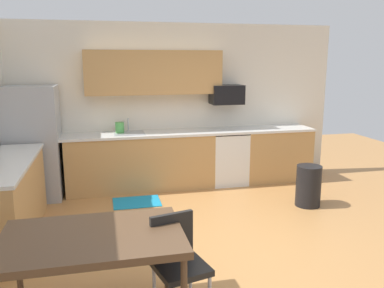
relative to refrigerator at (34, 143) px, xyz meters
The scene contains 18 objects.
ground_plane 3.23m from the refrigerator, 45.52° to the right, with size 12.00×12.00×0.00m, color #B77F47.
wall_back 2.28m from the refrigerator, 11.16° to the left, with size 5.80×0.10×2.70m, color silver.
cabinet_run_back 1.67m from the refrigerator, ahead, with size 2.37×0.60×0.90m, color tan.
cabinet_run_back_right 4.01m from the refrigerator, ahead, with size 1.18×0.60×0.90m, color tan.
cabinet_run_left 1.48m from the refrigerator, 94.83° to the right, with size 0.60×2.00×0.90m, color tan.
countertop_back 2.18m from the refrigerator, ahead, with size 4.80×0.64×0.04m, color silver.
countertop_left 1.43m from the refrigerator, 94.83° to the right, with size 0.64×2.00×0.04m, color silver.
upper_cabinets_back 2.16m from the refrigerator, ahead, with size 2.20×0.34×0.70m, color tan.
refrigerator is the anchor object (origin of this frame).
oven_range 3.13m from the refrigerator, ahead, with size 0.60×0.60×0.91m.
microwave 3.18m from the refrigerator, ahead, with size 0.54×0.36×0.32m, color black.
sink_basin 1.45m from the refrigerator, ahead, with size 0.48×0.40×0.14m, color #A5A8AD.
sink_faucet 1.48m from the refrigerator, 10.22° to the left, with size 0.02×0.02×0.24m, color #B2B5BA.
dining_table 3.42m from the refrigerator, 74.44° to the right, with size 1.40×0.90×0.77m.
chair_near_table 3.68m from the refrigerator, 64.42° to the right, with size 0.49×0.49×0.85m.
trash_bin 4.15m from the refrigerator, 17.69° to the right, with size 0.36×0.36×0.60m, color black.
floor_mat 1.80m from the refrigerator, 21.11° to the right, with size 0.70×0.50×0.01m, color #198CBF.
kettle 1.31m from the refrigerator, ahead, with size 0.14×0.14×0.20m, color #4CA54C.
Camera 1 is at (-1.15, -3.99, 2.09)m, focal length 36.85 mm.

